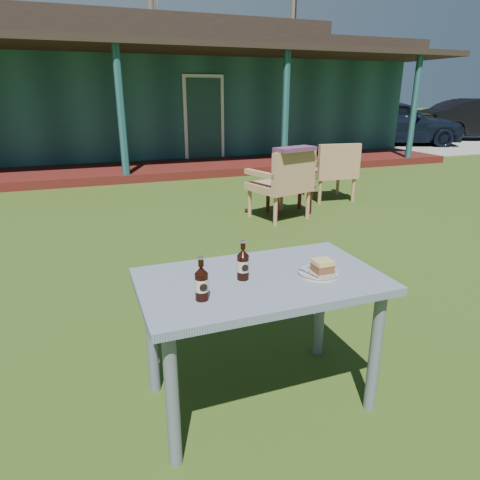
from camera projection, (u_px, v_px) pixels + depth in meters
name	position (u px, v px, depth m)	size (l,w,h in m)	color
ground	(189.00, 283.00, 3.76)	(80.00, 80.00, 0.00)	#334916
pavilion	(103.00, 93.00, 11.58)	(15.80, 8.30, 3.45)	#1C4749
gravel_strip	(426.00, 142.00, 14.76)	(9.00, 6.00, 0.02)	gray
tree_mid	(151.00, 21.00, 19.63)	(0.28, 0.28, 9.50)	brown
tree_right	(294.00, 7.00, 20.20)	(0.28, 0.28, 11.00)	brown
car_near	(393.00, 122.00, 13.84)	(1.70, 4.23, 1.44)	black
cafe_table	(261.00, 296.00, 2.14)	(1.20, 0.70, 0.72)	slate
plate	(319.00, 273.00, 2.15)	(0.20, 0.20, 0.01)	silver
cake_slice	(323.00, 266.00, 2.14)	(0.09, 0.09, 0.06)	brown
fork	(308.00, 274.00, 2.11)	(0.01, 0.14, 0.00)	silver
cola_bottle_near	(243.00, 264.00, 2.07)	(0.06, 0.06, 0.20)	black
cola_bottle_far	(202.00, 283.00, 1.86)	(0.06, 0.06, 0.20)	black
bottle_cap	(247.00, 275.00, 2.13)	(0.03, 0.03, 0.01)	silver
armchair_left	(284.00, 181.00, 5.55)	(0.83, 0.80, 0.91)	#AE7E57
armchair_right	(333.00, 169.00, 6.55)	(0.72, 0.68, 0.89)	#AE7E57
floral_throw	(295.00, 149.00, 5.27)	(0.55, 0.23, 0.05)	#582C4C
side_table	(289.00, 189.00, 5.89)	(0.60, 0.40, 0.40)	#4C1612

